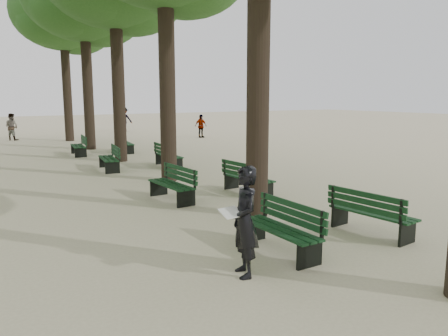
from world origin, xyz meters
TOP-DOWN VIEW (x-y plane):
  - ground at (0.00, 0.00)m, footprint 120.00×120.00m
  - tree_central_5 at (1.50, 23.00)m, footprint 6.00×6.00m
  - bench_left_0 at (0.37, 0.71)m, footprint 0.58×1.80m
  - bench_left_1 at (0.37, 5.32)m, footprint 0.67×1.83m
  - bench_left_2 at (0.37, 10.97)m, footprint 0.81×1.86m
  - bench_left_3 at (0.37, 15.81)m, footprint 0.76×1.85m
  - bench_right_0 at (2.63, 0.59)m, footprint 0.76×1.85m
  - bench_right_1 at (2.63, 5.02)m, footprint 0.72×1.84m
  - bench_right_2 at (2.63, 10.56)m, footprint 0.66×1.83m
  - bench_right_3 at (2.63, 15.77)m, footprint 0.81×1.86m
  - man_with_map at (-0.71, 0.23)m, footprint 0.70×0.76m
  - pedestrian_a at (-1.53, 25.15)m, footprint 0.83×0.81m
  - pedestrian_b at (6.73, 28.16)m, footprint 1.28×0.72m
  - pedestrian_c at (9.47, 20.60)m, footprint 0.93×0.40m

SIDE VIEW (x-z plane):
  - ground at x=0.00m, z-range 0.00..0.00m
  - bench_left_0 at x=0.37m, z-range -0.19..0.73m
  - bench_left_1 at x=0.37m, z-range -0.19..0.73m
  - bench_left_2 at x=0.37m, z-range -0.19..0.73m
  - bench_left_3 at x=0.37m, z-range -0.19..0.73m
  - bench_right_0 at x=2.63m, z-range -0.19..0.73m
  - bench_right_1 at x=2.63m, z-range -0.19..0.73m
  - bench_right_2 at x=2.63m, z-range -0.19..0.73m
  - bench_right_3 at x=2.63m, z-range -0.19..0.73m
  - pedestrian_c at x=9.47m, z-range 0.00..1.55m
  - pedestrian_a at x=-1.53m, z-range 0.00..1.69m
  - man_with_map at x=-0.71m, z-range 0.00..1.74m
  - pedestrian_b at x=6.73m, z-range 0.00..1.90m
  - tree_central_5 at x=1.50m, z-range 2.68..12.63m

